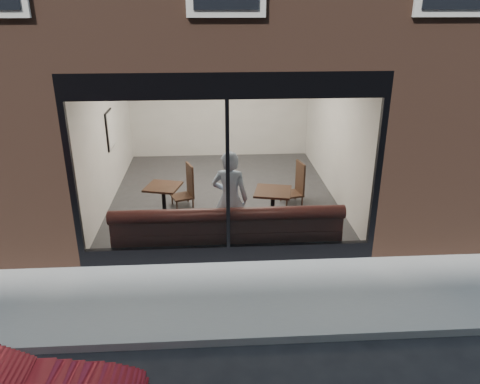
{
  "coord_description": "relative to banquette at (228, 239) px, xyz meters",
  "views": [
    {
      "loc": [
        -0.25,
        -4.96,
        4.17
      ],
      "look_at": [
        0.22,
        2.4,
        1.14
      ],
      "focal_mm": 35.0,
      "sensor_mm": 36.0,
      "label": 1
    }
  ],
  "objects": [
    {
      "name": "storefront_glass",
      "position": [
        0.0,
        -0.43,
        1.33
      ],
      "size": [
        4.8,
        0.0,
        4.8
      ],
      "primitive_type": "plane",
      "rotation": [
        1.57,
        0.0,
        0.0
      ],
      "color": "white",
      "rests_on": "storefront_kick"
    },
    {
      "name": "cafe_wall_left",
      "position": [
        -2.49,
        2.55,
        1.37
      ],
      "size": [
        0.0,
        6.0,
        6.0
      ],
      "primitive_type": "plane",
      "rotation": [
        1.57,
        0.0,
        1.57
      ],
      "color": "silver",
      "rests_on": "ground"
    },
    {
      "name": "kerb_near",
      "position": [
        0.0,
        -2.5,
        -0.17
      ],
      "size": [
        40.0,
        0.1,
        0.12
      ],
      "primitive_type": "cube",
      "color": "gray",
      "rests_on": "ground"
    },
    {
      "name": "host_building_backfill",
      "position": [
        0.0,
        8.55,
        1.38
      ],
      "size": [
        5.0,
        6.0,
        3.2
      ],
      "primitive_type": "cube",
      "color": "brown",
      "rests_on": "ground"
    },
    {
      "name": "wall_poster",
      "position": [
        -2.45,
        2.75,
        1.32
      ],
      "size": [
        0.02,
        0.59,
        0.78
      ],
      "primitive_type": "cube",
      "color": "white",
      "rests_on": "cafe_wall_left"
    },
    {
      "name": "cafe_floor",
      "position": [
        0.0,
        2.55,
        -0.21
      ],
      "size": [
        6.0,
        6.0,
        0.0
      ],
      "primitive_type": "plane",
      "color": "#2D2D30",
      "rests_on": "ground"
    },
    {
      "name": "banquette",
      "position": [
        0.0,
        0.0,
        0.0
      ],
      "size": [
        4.0,
        0.55,
        0.45
      ],
      "primitive_type": "cube",
      "color": "#3D1617",
      "rests_on": "cafe_floor"
    },
    {
      "name": "storefront_header",
      "position": [
        0.0,
        -0.4,
        2.77
      ],
      "size": [
        5.0,
        0.1,
        0.4
      ],
      "primitive_type": "cube",
      "color": "black",
      "rests_on": "host_building_upper"
    },
    {
      "name": "cafe_ceiling",
      "position": [
        0.0,
        2.55,
        2.97
      ],
      "size": [
        6.0,
        6.0,
        0.0
      ],
      "primitive_type": "plane",
      "rotation": [
        3.14,
        0.0,
        0.0
      ],
      "color": "white",
      "rests_on": "host_building_upper"
    },
    {
      "name": "host_building_pier_left",
      "position": [
        -3.75,
        5.55,
        1.38
      ],
      "size": [
        2.5,
        12.0,
        3.2
      ],
      "primitive_type": "cube",
      "color": "brown",
      "rests_on": "ground"
    },
    {
      "name": "cafe_chair_right",
      "position": [
        1.48,
        1.97,
        0.01
      ],
      "size": [
        0.52,
        0.52,
        0.04
      ],
      "primitive_type": "cube",
      "rotation": [
        0.0,
        0.0,
        3.37
      ],
      "color": "black",
      "rests_on": "cafe_floor"
    },
    {
      "name": "cafe_wall_right",
      "position": [
        2.49,
        2.55,
        1.37
      ],
      "size": [
        0.0,
        6.0,
        6.0
      ],
      "primitive_type": "plane",
      "rotation": [
        1.57,
        0.0,
        -1.57
      ],
      "color": "silver",
      "rests_on": "ground"
    },
    {
      "name": "host_building_pier_right",
      "position": [
        3.75,
        5.55,
        1.38
      ],
      "size": [
        2.5,
        12.0,
        3.2
      ],
      "primitive_type": "cube",
      "color": "brown",
      "rests_on": "ground"
    },
    {
      "name": "storefront_kick",
      "position": [
        0.0,
        -0.4,
        -0.08
      ],
      "size": [
        5.0,
        0.1,
        0.3
      ],
      "primitive_type": "cube",
      "color": "black",
      "rests_on": "ground"
    },
    {
      "name": "cafe_table_left",
      "position": [
        -1.23,
        1.3,
        0.52
      ],
      "size": [
        0.79,
        0.79,
        0.04
      ],
      "primitive_type": "cube",
      "rotation": [
        0.0,
        0.0,
        -0.27
      ],
      "color": "black",
      "rests_on": "cafe_floor"
    },
    {
      "name": "cafe_wall_back",
      "position": [
        0.0,
        5.54,
        1.37
      ],
      "size": [
        5.0,
        0.0,
        5.0
      ],
      "primitive_type": "plane",
      "rotation": [
        1.57,
        0.0,
        0.0
      ],
      "color": "silver",
      "rests_on": "ground"
    },
    {
      "name": "person",
      "position": [
        0.06,
        0.25,
        0.67
      ],
      "size": [
        0.73,
        0.56,
        1.78
      ],
      "primitive_type": "imported",
      "rotation": [
        0.0,
        0.0,
        2.91
      ],
      "color": "#AAC3E2",
      "rests_on": "cafe_floor"
    },
    {
      "name": "cafe_table_right",
      "position": [
        0.92,
        0.91,
        0.52
      ],
      "size": [
        0.82,
        0.82,
        0.04
      ],
      "primitive_type": "cube",
      "rotation": [
        0.0,
        0.0,
        -0.22
      ],
      "color": "black",
      "rests_on": "cafe_floor"
    },
    {
      "name": "sidewalk_near",
      "position": [
        0.0,
        -1.45,
        -0.22
      ],
      "size": [
        40.0,
        2.0,
        0.01
      ],
      "primitive_type": "cube",
      "color": "gray",
      "rests_on": "ground"
    },
    {
      "name": "cafe_chair_left",
      "position": [
        -0.9,
        1.97,
        0.01
      ],
      "size": [
        0.54,
        0.54,
        0.04
      ],
      "primitive_type": "cube",
      "rotation": [
        0.0,
        0.0,
        3.49
      ],
      "color": "black",
      "rests_on": "cafe_floor"
    },
    {
      "name": "storefront_mullion",
      "position": [
        0.0,
        -0.4,
        1.32
      ],
      "size": [
        0.06,
        0.1,
        2.5
      ],
      "primitive_type": "cube",
      "color": "black",
      "rests_on": "storefront_kick"
    },
    {
      "name": "ground",
      "position": [
        0.0,
        -2.45,
        -0.23
      ],
      "size": [
        120.0,
        120.0,
        0.0
      ],
      "primitive_type": "plane",
      "color": "black",
      "rests_on": "ground"
    }
  ]
}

